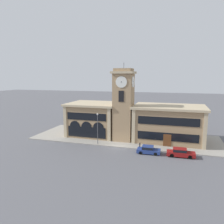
# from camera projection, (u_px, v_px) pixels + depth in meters

# --- Properties ---
(ground_plane) EXTENTS (300.00, 300.00, 0.00)m
(ground_plane) POSITION_uv_depth(u_px,v_px,m) (117.00, 147.00, 42.18)
(ground_plane) COLOR #56565B
(sidewalk_kerb) EXTENTS (40.53, 14.06, 0.15)m
(sidewalk_kerb) POSITION_uv_depth(u_px,v_px,m) (125.00, 137.00, 48.82)
(sidewalk_kerb) COLOR gray
(sidewalk_kerb) RESTS_ON ground_plane
(clock_tower) EXTENTS (4.55, 4.55, 16.39)m
(clock_tower) POSITION_uv_depth(u_px,v_px,m) (123.00, 105.00, 45.69)
(clock_tower) COLOR #9E7F5B
(clock_tower) RESTS_ON ground_plane
(town_hall_left_wing) EXTENTS (11.55, 9.66, 7.54)m
(town_hall_left_wing) POSITION_uv_depth(u_px,v_px,m) (94.00, 119.00, 50.88)
(town_hall_left_wing) COLOR #9E7F5B
(town_hall_left_wing) RESTS_ON ground_plane
(town_hall_right_wing) EXTENTS (14.74, 9.66, 7.53)m
(town_hall_right_wing) POSITION_uv_depth(u_px,v_px,m) (169.00, 123.00, 46.09)
(town_hall_right_wing) COLOR #9E7F5B
(town_hall_right_wing) RESTS_ON ground_plane
(parked_car_near) EXTENTS (4.15, 1.97, 1.38)m
(parked_car_near) POSITION_uv_depth(u_px,v_px,m) (148.00, 150.00, 38.79)
(parked_car_near) COLOR navy
(parked_car_near) RESTS_ON ground_plane
(parked_car_mid) EXTENTS (4.75, 1.90, 1.45)m
(parked_car_mid) POSITION_uv_depth(u_px,v_px,m) (180.00, 152.00, 37.24)
(parked_car_mid) COLOR maroon
(parked_car_mid) RESTS_ON ground_plane
(street_lamp) EXTENTS (0.36, 0.36, 6.25)m
(street_lamp) POSITION_uv_depth(u_px,v_px,m) (98.00, 124.00, 43.32)
(street_lamp) COLOR #4C4C51
(street_lamp) RESTS_ON sidewalk_kerb
(bollard) EXTENTS (0.18, 0.18, 1.06)m
(bollard) POSITION_uv_depth(u_px,v_px,m) (140.00, 145.00, 41.39)
(bollard) COLOR black
(bollard) RESTS_ON sidewalk_kerb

